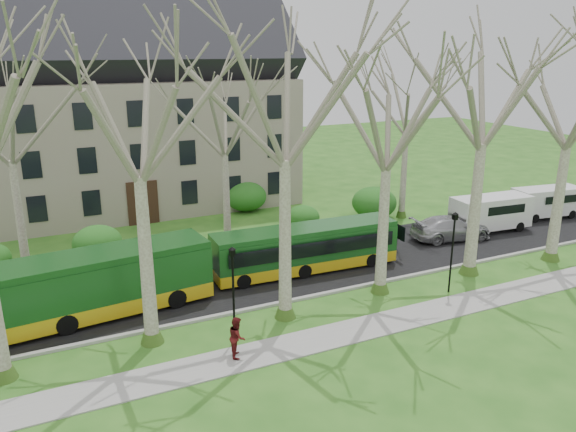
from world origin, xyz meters
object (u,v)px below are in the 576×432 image
object	(u,v)px
bus_follow	(306,248)
van_b	(546,203)
sedan	(451,228)
pedestrian_b	(237,337)
van_a	(490,214)
bus_lead	(73,288)

from	to	relation	value
bus_follow	van_b	bearing A→B (deg)	6.73
sedan	pedestrian_b	world-z (taller)	pedestrian_b
bus_follow	pedestrian_b	size ratio (longest dim) A/B	6.19
bus_follow	pedestrian_b	bearing A→B (deg)	-131.34
bus_follow	sedan	distance (m)	11.30
van_a	bus_lead	bearing A→B (deg)	-171.25
bus_lead	bus_follow	bearing A→B (deg)	-2.23
van_a	van_b	bearing A→B (deg)	10.60
van_a	pedestrian_b	distance (m)	23.27
sedan	van_a	distance (m)	3.74
bus_follow	van_a	world-z (taller)	bus_follow
bus_follow	pedestrian_b	world-z (taller)	bus_follow
bus_lead	pedestrian_b	xyz separation A→B (m)	(5.71, -6.29, -0.74)
bus_lead	sedan	bearing A→B (deg)	-2.37
van_a	van_b	xyz separation A→B (m)	(6.19, 0.60, -0.09)
sedan	van_a	bearing A→B (deg)	-76.13
van_a	pedestrian_b	size ratio (longest dim) A/B	3.22
pedestrian_b	bus_follow	bearing A→B (deg)	-25.26
sedan	van_b	world-z (taller)	van_b
van_b	pedestrian_b	world-z (taller)	van_b
bus_follow	bus_lead	bearing A→B (deg)	-173.64
sedan	bus_follow	bearing A→B (deg)	103.41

